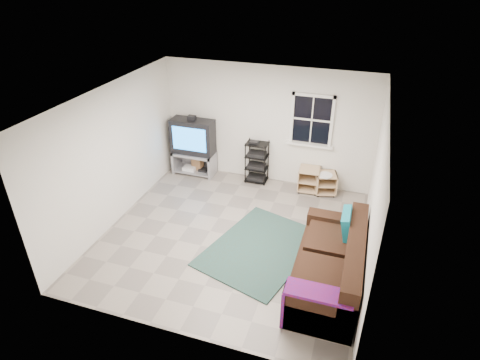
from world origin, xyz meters
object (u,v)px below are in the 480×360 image
(tv_unit, at_px, (193,142))
(sofa, at_px, (331,267))
(side_table_left, at_px, (309,178))
(side_table_right, at_px, (325,181))
(av_rack, at_px, (257,164))

(tv_unit, bearing_deg, sofa, -38.24)
(side_table_left, xyz_separation_m, side_table_right, (0.35, -0.01, -0.01))
(av_rack, bearing_deg, side_table_left, -0.55)
(side_table_left, relative_size, sofa, 0.24)
(sofa, bearing_deg, side_table_right, 99.09)
(tv_unit, xyz_separation_m, side_table_right, (3.03, 0.05, -0.51))
(side_table_right, xyz_separation_m, sofa, (0.45, -2.79, 0.08))
(av_rack, bearing_deg, side_table_right, -0.87)
(side_table_left, bearing_deg, side_table_right, -1.94)
(side_table_right, relative_size, sofa, 0.24)
(tv_unit, bearing_deg, side_table_right, 0.85)
(side_table_right, bearing_deg, sofa, -80.91)
(tv_unit, bearing_deg, av_rack, 2.63)
(av_rack, bearing_deg, sofa, -54.72)
(av_rack, height_order, sofa, sofa)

